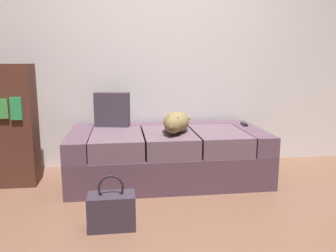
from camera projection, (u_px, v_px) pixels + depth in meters
ground_plane at (189, 233)px, 2.29m from camera, size 10.00×10.00×0.00m
back_wall at (160, 34)px, 3.67m from camera, size 6.40×0.10×2.80m
couch at (167, 155)px, 3.32m from camera, size 1.82×0.94×0.48m
dog_tan at (176, 122)px, 3.16m from camera, size 0.34×0.54×0.19m
tv_remote at (244, 124)px, 3.53m from camera, size 0.06×0.15×0.02m
throw_pillow at (112, 110)px, 3.44m from camera, size 0.36×0.18×0.34m
handbag at (112, 210)px, 2.35m from camera, size 0.32×0.18×0.38m
bookshelf at (3, 125)px, 3.11m from camera, size 0.56×0.30×1.10m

